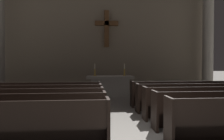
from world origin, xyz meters
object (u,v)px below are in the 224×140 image
pew_right_row_5 (184,93)px  candlestick_left (95,72)px  pew_left_row_3 (29,105)px  altar (110,86)px  candlestick_right (124,72)px  pew_left_row_5 (43,95)px  pew_right_row_4 (196,97)px  pew_left_row_1 (0,125)px  pew_right_row_3 (212,102)px  pew_left_row_4 (37,100)px  pew_left_row_2 (17,113)px  column_right_fourth (208,42)px

pew_right_row_5 → candlestick_left: candlestick_left is taller
pew_right_row_5 → pew_left_row_3: bearing=-158.6°
altar → candlestick_right: (0.70, 0.00, 0.66)m
pew_left_row_5 → pew_right_row_4: same height
pew_left_row_1 → candlestick_left: size_ratio=6.91×
pew_left_row_3 → pew_right_row_4: size_ratio=1.00×
pew_right_row_3 → pew_left_row_4: bearing=168.9°
pew_left_row_4 → pew_left_row_3: bearing=-90.0°
pew_left_row_3 → pew_left_row_4: size_ratio=1.00×
pew_left_row_2 → pew_right_row_5: (5.16, 3.02, 0.00)m
pew_right_row_3 → column_right_fourth: 6.82m
pew_left_row_3 → pew_left_row_5: bearing=90.0°
pew_left_row_2 → column_right_fourth: column_right_fourth is taller
candlestick_right → pew_right_row_3: bearing=-67.5°
pew_left_row_2 → pew_left_row_1: bearing=-90.0°
pew_left_row_3 → candlestick_left: (1.88, 4.53, 0.71)m
pew_left_row_1 → column_right_fourth: bearing=44.0°
pew_right_row_3 → pew_right_row_4: (0.00, 1.01, 0.00)m
pew_left_row_2 → pew_left_row_3: (0.00, 1.01, 0.00)m
pew_left_row_3 → pew_right_row_5: 5.54m
pew_left_row_5 → altar: size_ratio=1.82×
pew_left_row_1 → pew_left_row_4: 3.02m
pew_left_row_3 → pew_left_row_4: bearing=90.0°
candlestick_right → pew_left_row_2: bearing=-120.6°
pew_left_row_2 → pew_right_row_4: same height
altar → column_right_fourth: bearing=12.5°
candlestick_left → pew_left_row_5: bearing=-126.8°
pew_right_row_4 → candlestick_left: (-3.28, 3.52, 0.71)m
pew_left_row_3 → candlestick_left: size_ratio=6.91×
pew_right_row_5 → candlestick_right: (-1.88, 2.51, 0.71)m
pew_left_row_1 → candlestick_left: (1.88, 6.54, 0.71)m
pew_left_row_3 → altar: size_ratio=1.82×
candlestick_left → column_right_fourth: bearing=11.1°
pew_left_row_5 → candlestick_left: bearing=53.2°
pew_left_row_2 → candlestick_left: bearing=71.3°
column_right_fourth → pew_left_row_5: bearing=-155.1°
pew_right_row_3 → candlestick_right: 4.95m
column_right_fourth → candlestick_left: 6.47m
pew_left_row_3 → pew_right_row_3: same height
pew_left_row_2 → column_right_fourth: 10.74m
pew_left_row_5 → pew_right_row_4: size_ratio=1.00×
pew_right_row_3 → pew_right_row_5: size_ratio=1.00×
pew_left_row_3 → altar: 5.21m
pew_right_row_5 → column_right_fourth: 5.24m
candlestick_left → pew_left_row_1: bearing=-106.0°
pew_left_row_3 → candlestick_right: size_ratio=6.91×
pew_right_row_5 → pew_left_row_2: bearing=-149.6°
pew_left_row_1 → altar: bearing=68.5°
pew_left_row_3 → column_right_fourth: (8.04, 5.74, 2.30)m
column_right_fourth → altar: column_right_fourth is taller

